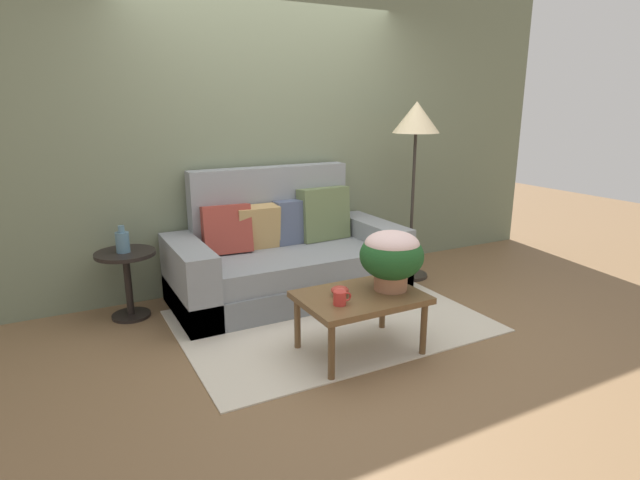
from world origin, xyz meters
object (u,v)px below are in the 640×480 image
floor_lamp (416,130)px  couch (285,259)px  side_table (127,272)px  coffee_table (360,301)px  coffee_mug (340,298)px  table_vase (122,241)px  snack_bowl (340,290)px  potted_plant (392,255)px

floor_lamp → couch: bearing=174.6°
floor_lamp → side_table: bearing=174.5°
coffee_table → side_table: 1.87m
couch → floor_lamp: 1.67m
couch → coffee_mug: size_ratio=15.79×
table_vase → side_table: bearing=34.5°
couch → snack_bowl: couch is taller
couch → coffee_mug: couch is taller
coffee_table → side_table: (-1.29, 1.36, 0.00)m
side_table → potted_plant: (1.52, -1.37, 0.29)m
floor_lamp → table_vase: 2.71m
potted_plant → floor_lamp: bearing=47.1°
couch → coffee_table: 1.23m
couch → potted_plant: 1.31m
floor_lamp → snack_bowl: 2.01m
coffee_mug → table_vase: bearing=127.1°
coffee_table → floor_lamp: size_ratio=0.49×
couch → coffee_mug: 1.35m
side_table → snack_bowl: bearing=-48.4°
couch → snack_bowl: (-0.14, -1.18, 0.12)m
couch → snack_bowl: bearing=-96.6°
floor_lamp → potted_plant: 1.71m
coffee_mug → side_table: bearing=126.6°
side_table → couch: bearing=-5.5°
side_table → floor_lamp: 2.78m
floor_lamp → coffee_mug: (-1.49, -1.21, -0.95)m
coffee_table → table_vase: bearing=133.9°
couch → coffee_table: couch is taller
coffee_mug → snack_bowl: 0.16m
coffee_table → side_table: side_table is taller
couch → side_table: (-1.30, 0.13, 0.04)m
couch → floor_lamp: bearing=-5.4°
coffee_mug → table_vase: 1.82m
potted_plant → coffee_mug: bearing=-169.6°
side_table → snack_bowl: side_table is taller
couch → floor_lamp: floor_lamp is taller
floor_lamp → coffee_mug: size_ratio=13.27×
coffee_table → potted_plant: bearing=-2.3°
couch → coffee_mug: bearing=-99.3°
potted_plant → side_table: bearing=138.1°
side_table → coffee_mug: bearing=-53.4°
snack_bowl → table_vase: (-1.17, 1.30, 0.17)m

